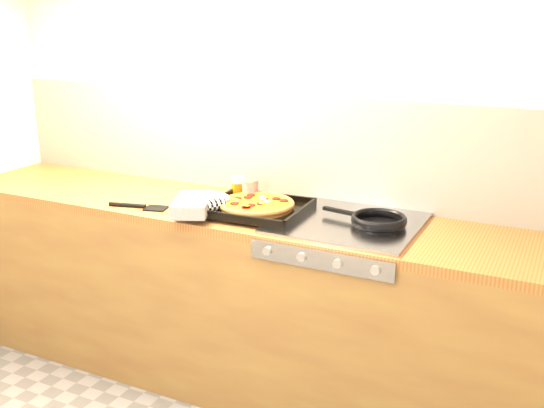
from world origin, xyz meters
The scene contains 9 objects.
room_shell centered at (0.00, 1.39, 1.15)m, with size 3.20×3.20×3.20m.
counter_run centered at (0.00, 1.10, 0.45)m, with size 3.20×0.62×0.90m.
stovetop centered at (0.45, 1.10, 0.91)m, with size 0.60×0.56×0.02m, color #999A9F.
pizza_on_tray centered at (-0.03, 1.02, 0.95)m, with size 0.57×0.51×0.07m.
frying_pan centered at (0.58, 1.10, 0.94)m, with size 0.40×0.27×0.04m.
tomato_can centered at (-0.08, 1.20, 0.96)m, with size 0.10×0.10×0.11m.
juice_glass centered at (-0.16, 1.23, 0.96)m, with size 0.08×0.08×0.11m.
wooden_spoon centered at (0.09, 1.25, 0.91)m, with size 0.30×0.06×0.02m.
black_spatula centered at (-0.50, 0.90, 0.91)m, with size 0.29×0.12×0.02m.
Camera 1 is at (1.30, -1.35, 1.78)m, focal length 42.00 mm.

